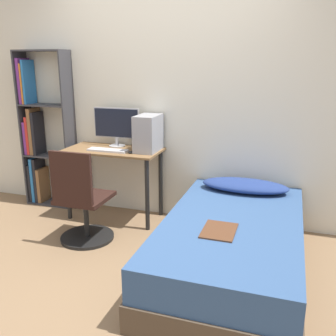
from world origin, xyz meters
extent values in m
plane|color=#846647|center=(0.00, 0.00, 0.00)|extent=(14.00, 14.00, 0.00)
cube|color=silver|center=(0.00, 1.42, 1.25)|extent=(8.00, 0.05, 2.50)
cube|color=brown|center=(-0.50, 1.14, 0.76)|extent=(1.02, 0.51, 0.02)
cylinder|color=black|center=(-0.96, 0.94, 0.37)|extent=(0.04, 0.04, 0.75)
cylinder|color=black|center=(-0.05, 0.94, 0.37)|extent=(0.04, 0.04, 0.75)
cylinder|color=black|center=(-0.96, 1.34, 0.37)|extent=(0.04, 0.04, 0.75)
cylinder|color=black|center=(-0.05, 1.34, 0.37)|extent=(0.04, 0.04, 0.75)
cube|color=#38383D|center=(-1.70, 1.27, 0.89)|extent=(0.02, 0.24, 1.79)
cube|color=#38383D|center=(-1.11, 1.27, 0.89)|extent=(0.02, 0.24, 1.79)
cube|color=#38383D|center=(-1.40, 1.27, 0.01)|extent=(0.57, 0.24, 0.02)
cube|color=#38383D|center=(-1.40, 1.27, 0.60)|extent=(0.57, 0.24, 0.02)
cube|color=#38383D|center=(-1.40, 1.27, 1.19)|extent=(0.57, 0.24, 0.02)
cube|color=#38383D|center=(-1.40, 1.27, 1.78)|extent=(0.57, 0.24, 0.02)
cube|color=black|center=(-1.66, 1.27, 0.25)|extent=(0.03, 0.20, 0.45)
cube|color=#2870B7|center=(-1.62, 1.27, 0.29)|extent=(0.04, 0.20, 0.54)
cube|color=black|center=(-1.58, 1.27, 0.29)|extent=(0.04, 0.20, 0.54)
cube|color=brown|center=(-1.54, 1.27, 0.22)|extent=(0.04, 0.20, 0.41)
cube|color=#7A338E|center=(-1.66, 1.27, 0.80)|extent=(0.03, 0.20, 0.38)
cube|color=red|center=(-1.63, 1.27, 0.83)|extent=(0.03, 0.20, 0.44)
cube|color=brown|center=(-1.58, 1.27, 0.88)|extent=(0.04, 0.20, 0.54)
cube|color=black|center=(-1.54, 1.27, 0.86)|extent=(0.03, 0.20, 0.50)
cube|color=#7A338E|center=(-1.66, 1.27, 1.45)|extent=(0.04, 0.20, 0.50)
cube|color=orange|center=(-1.63, 1.27, 1.42)|extent=(0.02, 0.20, 0.45)
cube|color=#2870B7|center=(-1.60, 1.27, 1.44)|extent=(0.03, 0.20, 0.48)
cylinder|color=black|center=(-0.53, 0.56, 0.01)|extent=(0.51, 0.51, 0.03)
cylinder|color=black|center=(-0.53, 0.56, 0.22)|extent=(0.05, 0.05, 0.37)
cube|color=black|center=(-0.53, 0.56, 0.42)|extent=(0.45, 0.45, 0.04)
cube|color=black|center=(-0.53, 0.36, 0.68)|extent=(0.40, 0.04, 0.47)
cube|color=#4C3D2D|center=(0.89, 0.42, 0.10)|extent=(1.09, 1.95, 0.21)
cube|color=#33517F|center=(0.89, 0.42, 0.33)|extent=(1.05, 1.91, 0.25)
ellipsoid|color=navy|center=(0.89, 1.13, 0.51)|extent=(0.83, 0.36, 0.11)
cube|color=#56331E|center=(0.83, 0.17, 0.46)|extent=(0.24, 0.32, 0.01)
cylinder|color=#B7B7BC|center=(-0.53, 1.29, 0.77)|extent=(0.18, 0.18, 0.01)
cylinder|color=#B7B7BC|center=(-0.53, 1.29, 0.83)|extent=(0.04, 0.04, 0.09)
cube|color=#B7B7BC|center=(-0.53, 1.30, 1.02)|extent=(0.53, 0.01, 0.33)
cube|color=black|center=(-0.53, 1.29, 1.02)|extent=(0.50, 0.01, 0.30)
cube|color=silver|center=(-0.52, 1.04, 0.78)|extent=(0.43, 0.12, 0.02)
cube|color=#99999E|center=(-0.12, 1.19, 0.95)|extent=(0.21, 0.36, 0.37)
ellipsoid|color=black|center=(-0.25, 1.04, 0.78)|extent=(0.06, 0.09, 0.02)
camera|label=1|loc=(1.26, -2.35, 1.66)|focal=40.00mm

